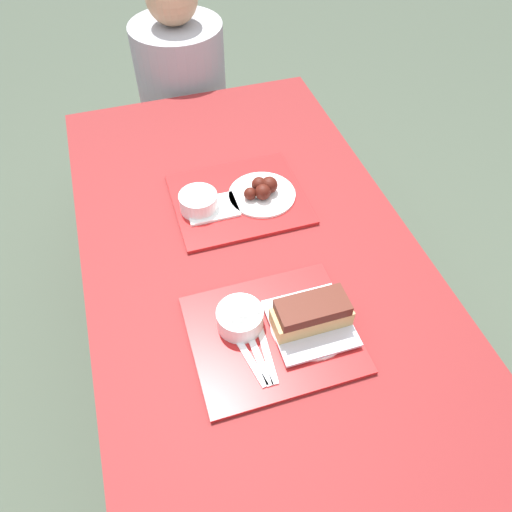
{
  "coord_description": "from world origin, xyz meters",
  "views": [
    {
      "loc": [
        -0.26,
        -0.83,
        1.78
      ],
      "look_at": [
        -0.0,
        -0.01,
        0.8
      ],
      "focal_mm": 35.0,
      "sensor_mm": 36.0,
      "label": 1
    }
  ],
  "objects_px": {
    "tray_near": "(273,334)",
    "bowl_coleslaw_far": "(198,201)",
    "tray_far": "(239,199)",
    "brisket_sandwich_plate": "(311,317)",
    "bowl_coleslaw_near": "(240,318)",
    "person_seated_across": "(181,73)",
    "wings_plate_far": "(262,191)"
  },
  "relations": [
    {
      "from": "bowl_coleslaw_near",
      "to": "tray_far",
      "type": "bearing_deg",
      "value": 74.5
    },
    {
      "from": "tray_near",
      "to": "bowl_coleslaw_near",
      "type": "distance_m",
      "value": 0.09
    },
    {
      "from": "bowl_coleslaw_near",
      "to": "wings_plate_far",
      "type": "height_order",
      "value": "wings_plate_far"
    },
    {
      "from": "bowl_coleslaw_near",
      "to": "wings_plate_far",
      "type": "relative_size",
      "value": 0.55
    },
    {
      "from": "tray_near",
      "to": "person_seated_across",
      "type": "height_order",
      "value": "person_seated_across"
    },
    {
      "from": "tray_near",
      "to": "tray_far",
      "type": "bearing_deg",
      "value": 83.68
    },
    {
      "from": "tray_far",
      "to": "brisket_sandwich_plate",
      "type": "distance_m",
      "value": 0.49
    },
    {
      "from": "bowl_coleslaw_far",
      "to": "wings_plate_far",
      "type": "relative_size",
      "value": 0.55
    },
    {
      "from": "bowl_coleslaw_near",
      "to": "brisket_sandwich_plate",
      "type": "height_order",
      "value": "brisket_sandwich_plate"
    },
    {
      "from": "bowl_coleslaw_near",
      "to": "wings_plate_far",
      "type": "xyz_separation_m",
      "value": [
        0.19,
        0.42,
        -0.01
      ]
    },
    {
      "from": "tray_far",
      "to": "person_seated_across",
      "type": "distance_m",
      "value": 0.84
    },
    {
      "from": "brisket_sandwich_plate",
      "to": "person_seated_across",
      "type": "xyz_separation_m",
      "value": [
        -0.05,
        1.32,
        -0.08
      ]
    },
    {
      "from": "bowl_coleslaw_near",
      "to": "bowl_coleslaw_far",
      "type": "relative_size",
      "value": 1.0
    },
    {
      "from": "person_seated_across",
      "to": "wings_plate_far",
      "type": "bearing_deg",
      "value": -84.77
    },
    {
      "from": "bowl_coleslaw_near",
      "to": "bowl_coleslaw_far",
      "type": "bearing_deg",
      "value": 90.46
    },
    {
      "from": "tray_far",
      "to": "person_seated_across",
      "type": "bearing_deg",
      "value": 90.58
    },
    {
      "from": "tray_near",
      "to": "wings_plate_far",
      "type": "distance_m",
      "value": 0.48
    },
    {
      "from": "tray_near",
      "to": "bowl_coleslaw_far",
      "type": "distance_m",
      "value": 0.47
    },
    {
      "from": "brisket_sandwich_plate",
      "to": "wings_plate_far",
      "type": "relative_size",
      "value": 0.96
    },
    {
      "from": "brisket_sandwich_plate",
      "to": "bowl_coleslaw_near",
      "type": "bearing_deg",
      "value": 161.42
    },
    {
      "from": "person_seated_across",
      "to": "bowl_coleslaw_far",
      "type": "bearing_deg",
      "value": -97.68
    },
    {
      "from": "tray_far",
      "to": "brisket_sandwich_plate",
      "type": "relative_size",
      "value": 2.01
    },
    {
      "from": "tray_far",
      "to": "brisket_sandwich_plate",
      "type": "xyz_separation_m",
      "value": [
        0.04,
        -0.48,
        0.04
      ]
    },
    {
      "from": "bowl_coleslaw_near",
      "to": "brisket_sandwich_plate",
      "type": "relative_size",
      "value": 0.58
    },
    {
      "from": "bowl_coleslaw_far",
      "to": "wings_plate_far",
      "type": "xyz_separation_m",
      "value": [
        0.19,
        -0.0,
        -0.01
      ]
    },
    {
      "from": "bowl_coleslaw_far",
      "to": "wings_plate_far",
      "type": "distance_m",
      "value": 0.19
    },
    {
      "from": "brisket_sandwich_plate",
      "to": "bowl_coleslaw_far",
      "type": "xyz_separation_m",
      "value": [
        -0.16,
        0.47,
        -0.01
      ]
    },
    {
      "from": "tray_far",
      "to": "wings_plate_far",
      "type": "distance_m",
      "value": 0.07
    },
    {
      "from": "wings_plate_far",
      "to": "person_seated_across",
      "type": "height_order",
      "value": "person_seated_across"
    },
    {
      "from": "brisket_sandwich_plate",
      "to": "tray_far",
      "type": "bearing_deg",
      "value": 94.52
    },
    {
      "from": "bowl_coleslaw_near",
      "to": "bowl_coleslaw_far",
      "type": "xyz_separation_m",
      "value": [
        -0.0,
        0.42,
        0.0
      ]
    },
    {
      "from": "bowl_coleslaw_far",
      "to": "bowl_coleslaw_near",
      "type": "bearing_deg",
      "value": -89.54
    }
  ]
}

